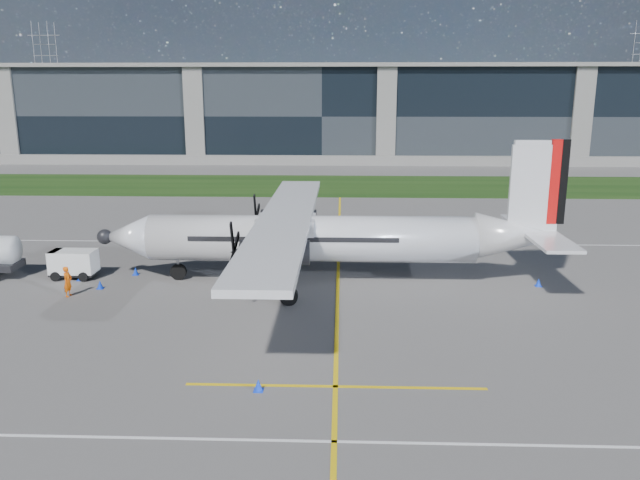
# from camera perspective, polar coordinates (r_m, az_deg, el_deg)

# --- Properties ---
(ground) EXTENTS (400.00, 400.00, 0.00)m
(ground) POSITION_cam_1_polar(r_m,az_deg,el_deg) (69.75, -0.63, 4.05)
(ground) COLOR #5A5755
(ground) RESTS_ON ground
(grass_strip) EXTENTS (400.00, 18.00, 0.04)m
(grass_strip) POSITION_cam_1_polar(r_m,az_deg,el_deg) (77.64, -0.36, 5.03)
(grass_strip) COLOR #14340E
(grass_strip) RESTS_ON ground
(terminal_building) EXTENTS (120.00, 20.00, 15.00)m
(terminal_building) POSITION_cam_1_polar(r_m,az_deg,el_deg) (108.85, 0.34, 11.42)
(terminal_building) COLOR black
(terminal_building) RESTS_ON ground
(tree_line) EXTENTS (400.00, 6.00, 6.00)m
(tree_line) POSITION_cam_1_polar(r_m,az_deg,el_deg) (168.97, 0.94, 10.64)
(tree_line) COLOR black
(tree_line) RESTS_ON ground
(pylon_west) EXTENTS (9.00, 4.60, 30.00)m
(pylon_west) POSITION_cam_1_polar(r_m,az_deg,el_deg) (197.17, -23.63, 13.45)
(pylon_west) COLOR gray
(pylon_west) RESTS_ON ground
(yellow_taxiway_centerline) EXTENTS (0.20, 70.00, 0.01)m
(yellow_taxiway_centerline) POSITION_cam_1_polar(r_m,az_deg,el_deg) (40.39, 1.67, -2.98)
(yellow_taxiway_centerline) COLOR yellow
(yellow_taxiway_centerline) RESTS_ON ground
(turboprop_aircraft) EXTENTS (28.03, 29.06, 8.72)m
(turboprop_aircraft) POSITION_cam_1_polar(r_m,az_deg,el_deg) (37.54, 0.80, 2.60)
(turboprop_aircraft) COLOR silver
(turboprop_aircraft) RESTS_ON ground
(baggage_tug) EXTENTS (2.91, 1.75, 1.75)m
(baggage_tug) POSITION_cam_1_polar(r_m,az_deg,el_deg) (42.00, -21.58, -2.06)
(baggage_tug) COLOR white
(baggage_tug) RESTS_ON ground
(ground_crew_person) EXTENTS (0.69, 0.89, 2.01)m
(ground_crew_person) POSITION_cam_1_polar(r_m,az_deg,el_deg) (38.31, -22.09, -3.35)
(ground_crew_person) COLOR #F25907
(ground_crew_person) RESTS_ON ground
(safety_cone_stbdwing) EXTENTS (0.36, 0.36, 0.50)m
(safety_cone_stbdwing) POSITION_cam_1_polar(r_m,az_deg,el_deg) (52.91, -2.45, 1.26)
(safety_cone_stbdwing) COLOR #0D37E9
(safety_cone_stbdwing) RESTS_ON ground
(safety_cone_tail) EXTENTS (0.36, 0.36, 0.50)m
(safety_cone_tail) POSITION_cam_1_polar(r_m,az_deg,el_deg) (39.74, 19.35, -3.67)
(safety_cone_tail) COLOR #0D37E9
(safety_cone_tail) RESTS_ON ground
(safety_cone_nose_stbd) EXTENTS (0.36, 0.36, 0.50)m
(safety_cone_nose_stbd) POSITION_cam_1_polar(r_m,az_deg,el_deg) (41.50, -16.50, -2.74)
(safety_cone_nose_stbd) COLOR #0D37E9
(safety_cone_nose_stbd) RESTS_ON ground
(safety_cone_portwing) EXTENTS (0.36, 0.36, 0.50)m
(safety_cone_portwing) POSITION_cam_1_polar(r_m,az_deg,el_deg) (25.14, -5.66, -13.06)
(safety_cone_portwing) COLOR #0D37E9
(safety_cone_portwing) RESTS_ON ground
(safety_cone_nose_port) EXTENTS (0.36, 0.36, 0.50)m
(safety_cone_nose_port) POSITION_cam_1_polar(r_m,az_deg,el_deg) (39.31, -19.47, -3.86)
(safety_cone_nose_port) COLOR #0D37E9
(safety_cone_nose_port) RESTS_ON ground
(safety_cone_fwd) EXTENTS (0.36, 0.36, 0.50)m
(safety_cone_fwd) POSITION_cam_1_polar(r_m,az_deg,el_deg) (41.40, -21.08, -3.14)
(safety_cone_fwd) COLOR #0D37E9
(safety_cone_fwd) RESTS_ON ground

